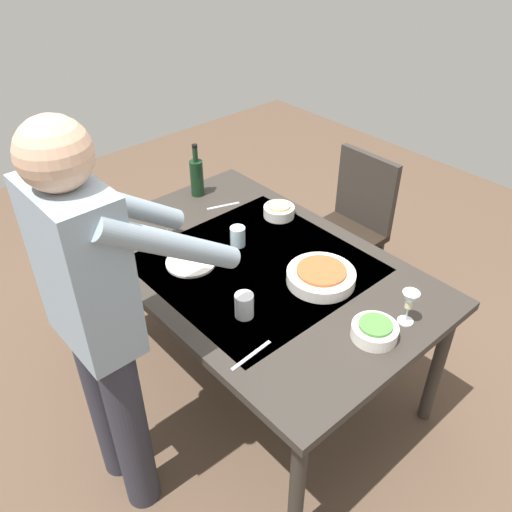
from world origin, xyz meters
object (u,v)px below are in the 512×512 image
at_px(wine_glass_left, 409,302).
at_px(side_bowl_salad, 375,330).
at_px(person_server, 99,317).
at_px(water_cup_near_left, 244,305).
at_px(serving_bowl_pasta, 321,276).
at_px(wine_glass_right, 166,219).
at_px(wine_bottle, 197,176).
at_px(side_bowl_bread, 279,210).
at_px(water_cup_near_right, 238,236).
at_px(chair_near, 352,220).
at_px(dining_table, 256,276).
at_px(dinner_plate_near, 191,262).

relative_size(wine_glass_left, side_bowl_salad, 0.84).
bearing_deg(person_server, water_cup_near_left, -105.52).
distance_m(serving_bowl_pasta, side_bowl_salad, 0.38).
relative_size(wine_glass_right, side_bowl_salad, 0.84).
relative_size(wine_bottle, water_cup_near_left, 2.81).
bearing_deg(side_bowl_salad, person_server, 55.31).
bearing_deg(side_bowl_bread, water_cup_near_right, 100.31).
xyz_separation_m(water_cup_near_right, side_bowl_salad, (-0.82, 0.01, -0.02)).
xyz_separation_m(chair_near, water_cup_near_right, (0.01, 0.87, 0.27)).
relative_size(wine_bottle, serving_bowl_pasta, 0.99).
distance_m(wine_glass_left, wine_glass_right, 1.19).
bearing_deg(serving_bowl_pasta, water_cup_near_left, 81.65).
relative_size(chair_near, wine_glass_right, 6.03).
relative_size(serving_bowl_pasta, side_bowl_salad, 1.67).
bearing_deg(wine_glass_left, side_bowl_bread, -10.79).
bearing_deg(serving_bowl_pasta, chair_near, -60.17).
xyz_separation_m(dining_table, dinner_plate_near, (0.21, 0.21, 0.07)).
bearing_deg(chair_near, dining_table, 100.48).
xyz_separation_m(water_cup_near_right, side_bowl_bread, (0.06, -0.33, -0.02)).
bearing_deg(side_bowl_bread, serving_bowl_pasta, 155.07).
bearing_deg(side_bowl_salad, wine_bottle, -6.64).
xyz_separation_m(person_server, serving_bowl_pasta, (-0.20, -0.92, -0.18)).
relative_size(dining_table, chair_near, 1.79).
bearing_deg(wine_glass_left, water_cup_near_left, 45.09).
bearing_deg(dining_table, water_cup_near_left, 130.56).
distance_m(water_cup_near_left, serving_bowl_pasta, 0.39).
xyz_separation_m(water_cup_near_left, side_bowl_salad, (-0.42, -0.29, -0.02)).
bearing_deg(side_bowl_salad, serving_bowl_pasta, -14.52).
relative_size(person_server, water_cup_near_right, 17.35).
bearing_deg(dinner_plate_near, side_bowl_salad, -163.75).
height_order(water_cup_near_left, water_cup_near_right, water_cup_near_left).
bearing_deg(wine_glass_right, side_bowl_bread, -112.25).
distance_m(water_cup_near_right, side_bowl_bread, 0.33).
xyz_separation_m(serving_bowl_pasta, dinner_plate_near, (0.49, 0.34, -0.03)).
distance_m(person_server, wine_glass_left, 1.16).
height_order(water_cup_near_right, side_bowl_salad, water_cup_near_right).
height_order(dining_table, person_server, person_server).
relative_size(chair_near, water_cup_near_left, 8.62).
bearing_deg(wine_glass_right, wine_bottle, -56.34).
bearing_deg(side_bowl_bread, person_server, 105.09).
xyz_separation_m(wine_glass_left, water_cup_near_left, (0.45, 0.46, -0.05)).
distance_m(wine_glass_left, side_bowl_salad, 0.18).
bearing_deg(person_server, dinner_plate_near, -63.86).
bearing_deg(dinner_plate_near, dining_table, -134.06).
relative_size(chair_near, wine_bottle, 3.07).
relative_size(dining_table, dinner_plate_near, 7.08).
relative_size(water_cup_near_right, side_bowl_salad, 0.54).
bearing_deg(dining_table, water_cup_near_right, -13.14).
distance_m(dining_table, water_cup_near_right, 0.22).
bearing_deg(person_server, serving_bowl_pasta, -102.53).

